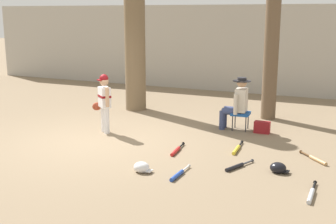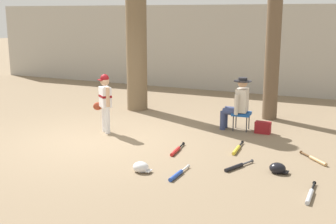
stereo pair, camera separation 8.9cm
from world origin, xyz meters
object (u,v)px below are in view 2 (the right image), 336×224
object	(u,v)px
tree_behind_spectator	(273,39)
folding_stool	(241,114)
handbag_beside_stool	(263,128)
young_ballplayer	(105,99)
seated_spectator	(238,102)
bat_aluminum_silver	(310,195)
bat_blue_youth	(177,174)
bat_red_barrel	(176,150)
tree_near_player	(136,30)
bat_yellow_trainer	(237,149)
batting_helmet_black	(278,168)
bat_black_composite	(236,167)
bat_wood_tan	(316,160)
batting_helmet_white	(141,167)

from	to	relation	value
tree_behind_spectator	folding_stool	bearing A→B (deg)	-103.92
handbag_beside_stool	young_ballplayer	bearing A→B (deg)	-156.67
seated_spectator	bat_aluminum_silver	distance (m)	3.83
folding_stool	bat_blue_youth	size ratio (longest dim) A/B	0.58
handbag_beside_stool	bat_red_barrel	world-z (taller)	handbag_beside_stool
tree_near_player	handbag_beside_stool	xyz separation A→B (m)	(3.71, -1.01, -2.02)
tree_near_player	bat_red_barrel	distance (m)	4.48
bat_yellow_trainer	handbag_beside_stool	bearing A→B (deg)	83.77
tree_near_player	bat_yellow_trainer	world-z (taller)	tree_near_player
batting_helmet_black	bat_black_composite	bearing A→B (deg)	-172.69
bat_blue_youth	handbag_beside_stool	bearing A→B (deg)	78.31
tree_near_player	tree_behind_spectator	bearing A→B (deg)	6.94
bat_red_barrel	bat_wood_tan	distance (m)	2.55
seated_spectator	bat_wood_tan	distance (m)	2.52
bat_blue_youth	folding_stool	bearing A→B (deg)	87.36
bat_red_barrel	folding_stool	bearing A→B (deg)	72.04
tree_near_player	bat_black_composite	bearing A→B (deg)	-42.05
handbag_beside_stool	bat_wood_tan	xyz separation A→B (m)	(1.30, -1.47, -0.10)
batting_helmet_black	bat_aluminum_silver	bearing A→B (deg)	-51.86
young_ballplayer	folding_stool	size ratio (longest dim) A/B	3.05
young_ballplayer	tree_near_player	bearing A→B (deg)	101.95
folding_stool	handbag_beside_stool	xyz separation A→B (m)	(0.51, -0.06, -0.23)
bat_black_composite	bat_aluminum_silver	bearing A→B (deg)	-28.42
tree_near_player	bat_blue_youth	bearing A→B (deg)	-54.02
young_ballplayer	batting_helmet_black	world-z (taller)	young_ballplayer
bat_aluminum_silver	young_ballplayer	bearing A→B (deg)	159.17
young_ballplayer	bat_blue_youth	world-z (taller)	young_ballplayer
young_ballplayer	bat_black_composite	distance (m)	3.54
batting_helmet_black	tree_near_player	bearing A→B (deg)	143.30
bat_red_barrel	bat_blue_youth	bearing A→B (deg)	-65.39
bat_aluminum_silver	batting_helmet_white	size ratio (longest dim) A/B	2.57
bat_aluminum_silver	seated_spectator	bearing A→B (deg)	122.36
handbag_beside_stool	bat_wood_tan	world-z (taller)	handbag_beside_stool
folding_stool	batting_helmet_black	bearing A→B (deg)	-61.61
bat_black_composite	bat_aluminum_silver	size ratio (longest dim) A/B	0.86
folding_stool	young_ballplayer	bearing A→B (deg)	-151.80
bat_wood_tan	bat_aluminum_silver	distance (m)	1.67
bat_blue_youth	batting_helmet_white	size ratio (longest dim) A/B	2.30
seated_spectator	batting_helmet_white	bearing A→B (deg)	-101.84
folding_stool	handbag_beside_stool	distance (m)	0.56
bat_black_composite	bat_yellow_trainer	world-z (taller)	same
bat_yellow_trainer	batting_helmet_black	size ratio (longest dim) A/B	2.58
batting_helmet_black	seated_spectator	bearing A→B (deg)	120.25
bat_red_barrel	batting_helmet_black	size ratio (longest dim) A/B	2.43
bat_aluminum_silver	bat_yellow_trainer	distance (m)	2.30
young_ballplayer	seated_spectator	world-z (taller)	young_ballplayer
seated_spectator	tree_behind_spectator	bearing A→B (deg)	72.39
handbag_beside_stool	bat_aluminum_silver	bearing A→B (deg)	-65.72
bat_black_composite	bat_red_barrel	bearing A→B (deg)	162.99
bat_wood_tan	batting_helmet_white	xyz separation A→B (m)	(-2.60, -1.77, 0.05)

